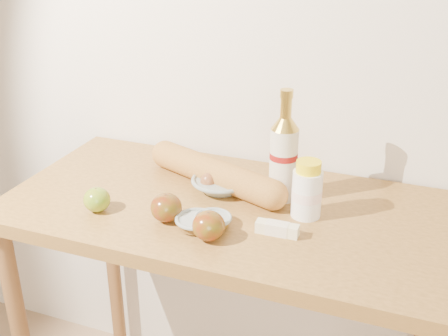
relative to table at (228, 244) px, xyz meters
The scene contains 12 objects.
back_wall 0.62m from the table, 90.00° to the left, with size 3.50×0.02×2.60m, color silver.
table is the anchor object (origin of this frame).
bourbon_bottle 0.29m from the table, 35.17° to the left, with size 0.08×0.08×0.31m.
cream_bottle 0.28m from the table, ahead, with size 0.10×0.10×0.15m.
egg_bowl 0.17m from the table, 124.19° to the left, with size 0.19×0.19×0.06m.
baguette 0.20m from the table, 129.06° to the left, with size 0.49×0.25×0.08m.
apple_yellowgreen 0.38m from the table, 153.56° to the right, with size 0.09×0.09×0.06m.
apple_redgreen_front 0.24m from the table, 130.82° to the right, with size 0.09×0.09×0.07m.
apple_redgreen_right 0.24m from the table, 84.40° to the right, with size 0.10×0.10×0.07m.
sugar_bowl 0.20m from the table, 101.81° to the right, with size 0.12×0.12×0.03m.
syrup_bowl 0.18m from the table, 88.34° to the right, with size 0.10×0.10×0.03m.
butter_stick 0.23m from the table, 30.87° to the right, with size 0.11×0.03×0.03m.
Camera 1 is at (0.46, -0.05, 1.61)m, focal length 45.00 mm.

